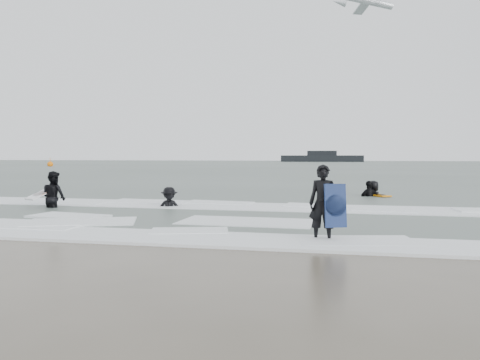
% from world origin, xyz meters
% --- Properties ---
extents(ground, '(320.00, 320.00, 0.00)m').
position_xyz_m(ground, '(0.00, 0.00, 0.00)').
color(ground, brown).
rests_on(ground, ground).
extents(sea, '(320.00, 320.00, 0.00)m').
position_xyz_m(sea, '(0.00, 80.00, 0.06)').
color(sea, '#47544C').
rests_on(sea, ground).
extents(surfer_centre, '(0.69, 0.49, 1.77)m').
position_xyz_m(surfer_centre, '(3.09, -0.12, 0.00)').
color(surfer_centre, black).
rests_on(surfer_centre, ground).
extents(surfer_wading, '(1.14, 1.02, 1.93)m').
position_xyz_m(surfer_wading, '(-6.87, 4.36, 0.00)').
color(surfer_wading, black).
rests_on(surfer_wading, ground).
extents(surfer_breaker, '(1.22, 1.00, 1.65)m').
position_xyz_m(surfer_breaker, '(-2.74, 5.30, 0.00)').
color(surfer_breaker, black).
rests_on(surfer_breaker, ground).
extents(surfer_right_near, '(1.21, 0.98, 1.93)m').
position_xyz_m(surfer_right_near, '(4.66, 11.68, 0.00)').
color(surfer_right_near, black).
rests_on(surfer_right_near, ground).
extents(surfer_right_far, '(1.12, 1.05, 1.92)m').
position_xyz_m(surfer_right_far, '(4.85, 12.04, 0.00)').
color(surfer_right_far, black).
rests_on(surfer_right_far, ground).
extents(surf_foam, '(30.03, 9.06, 0.09)m').
position_xyz_m(surf_foam, '(0.00, 3.70, 0.04)').
color(surf_foam, white).
rests_on(surf_foam, ground).
extents(bodyboards, '(13.29, 12.63, 1.25)m').
position_xyz_m(bodyboards, '(0.38, 5.17, 0.50)').
color(bodyboards, '#11214F').
rests_on(bodyboards, ground).
extents(buoy, '(1.00, 1.00, 1.65)m').
position_xyz_m(buoy, '(-47.21, 61.95, 0.42)').
color(buoy, orange).
rests_on(buoy, ground).
extents(vessel_horizon, '(24.67, 4.41, 3.35)m').
position_xyz_m(vessel_horizon, '(-3.61, 133.88, 1.25)').
color(vessel_horizon, black).
rests_on(vessel_horizon, ground).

